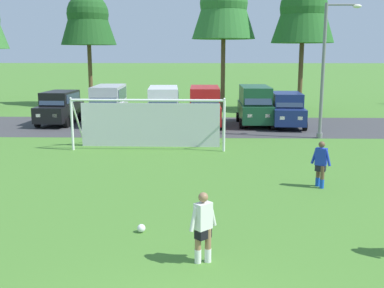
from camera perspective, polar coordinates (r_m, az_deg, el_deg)
The scene contains 14 objects.
ground_plane at distance 21.83m, azimuth 0.26°, elevation -1.10°, with size 400.00×400.00×0.00m, color #477A2D.
parking_lot_strip at distance 29.78m, azimuth 0.55°, elevation 2.21°, with size 52.00×8.40×0.01m, color #3D3D3F.
soccer_ball at distance 12.41m, azimuth -6.27°, elevation -10.30°, with size 0.22×0.22×0.22m.
soccer_goal at distance 22.97m, azimuth -5.24°, elevation 2.74°, with size 7.45×2.08×2.57m.
player_striker_near at distance 10.42m, azimuth 1.38°, elevation -10.29°, with size 0.64×0.51×1.64m.
player_midfield_center at distance 16.72m, azimuth 15.60°, elevation -2.44°, with size 0.64×0.50×1.64m.
parked_car_slot_far_left at distance 31.83m, azimuth -16.01°, elevation 4.38°, with size 2.32×4.69×2.16m.
parked_car_slot_left at distance 31.26m, azimuth -10.24°, elevation 4.94°, with size 2.30×4.85×2.52m.
parked_car_slot_center_left at distance 29.47m, azimuth -3.53°, elevation 4.72°, with size 2.44×4.92×2.52m.
parked_car_slot_center at distance 29.63m, azimuth 1.58°, elevation 4.78°, with size 2.23×4.82×2.52m.
parked_car_slot_center_right at distance 30.52m, azimuth 7.78°, elevation 4.86°, with size 2.24×4.82×2.52m.
parked_car_slot_right at distance 30.11m, azimuth 11.62°, elevation 4.22°, with size 2.34×4.70×2.16m.
tree_mid_left at distance 42.79m, azimuth -12.80°, elevation 16.53°, with size 4.82×4.82×12.84m.
street_lamp at distance 26.23m, azimuth 16.26°, elevation 8.80°, with size 2.00×0.32×7.23m.
Camera 1 is at (0.40, -6.33, 4.64)m, focal length 43.20 mm.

